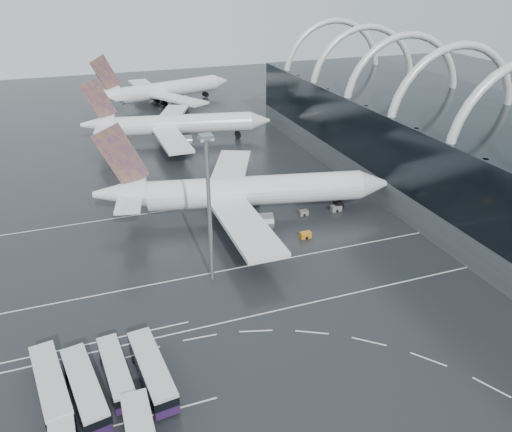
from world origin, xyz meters
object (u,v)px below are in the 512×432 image
object	(u,v)px
bus_row_near_b	(85,388)
bus_row_near_c	(116,372)
airliner_gate_b	(175,125)
floodlight_mast	(208,193)
airliner_gate_c	(162,91)
gse_cart_belly_d	(336,208)
gse_cart_belly_a	(305,235)
bus_row_near_a	(51,386)
bus_row_near_d	(152,370)
airliner_main	(241,192)
gse_cart_belly_b	(303,213)

from	to	relation	value
bus_row_near_b	bus_row_near_c	xyz separation A→B (m)	(3.96, 1.84, -0.21)
airliner_gate_b	floodlight_mast	distance (m)	80.02
airliner_gate_c	gse_cart_belly_d	xyz separation A→B (m)	(18.42, -109.54, -4.64)
gse_cart_belly_a	floodlight_mast	bearing A→B (deg)	-159.92
airliner_gate_b	gse_cart_belly_d	bearing A→B (deg)	-58.43
bus_row_near_a	bus_row_near_d	size ratio (longest dim) A/B	1.02
bus_row_near_c	gse_cart_belly_a	size ratio (longest dim) A/B	5.58
gse_cart_belly_a	airliner_gate_c	bearing A→B (deg)	93.29
airliner_main	airliner_gate_b	distance (m)	56.60
bus_row_near_b	bus_row_near_d	xyz separation A→B (m)	(8.38, 0.25, 0.01)
airliner_gate_c	bus_row_near_b	xyz separation A→B (m)	(-36.86, -147.22, -3.43)
bus_row_near_a	bus_row_near_c	xyz separation A→B (m)	(7.87, 0.05, -0.24)
bus_row_near_c	gse_cart_belly_a	bearing A→B (deg)	-61.52
airliner_gate_c	bus_row_near_a	world-z (taller)	airliner_gate_c
bus_row_near_b	floodlight_mast	bearing A→B (deg)	-56.61
bus_row_near_b	floodlight_mast	distance (m)	33.72
bus_row_near_a	floodlight_mast	bearing A→B (deg)	-63.22
gse_cart_belly_b	airliner_gate_b	bearing A→B (deg)	104.34
bus_row_near_a	gse_cart_belly_b	bearing A→B (deg)	-64.16
bus_row_near_c	bus_row_near_d	size ratio (longest dim) A/B	0.88
gse_cart_belly_b	gse_cart_belly_d	bearing A→B (deg)	-4.68
bus_row_near_d	airliner_gate_b	bearing A→B (deg)	-19.29
airliner_gate_c	bus_row_near_d	world-z (taller)	airliner_gate_c
bus_row_near_b	bus_row_near_a	bearing A→B (deg)	55.47
gse_cart_belly_a	bus_row_near_a	bearing A→B (deg)	-150.46
airliner_main	airliner_gate_b	size ratio (longest dim) A/B	1.10
gse_cart_belly_b	airliner_main	bearing A→B (deg)	159.96
airliner_gate_c	gse_cart_belly_b	size ratio (longest dim) A/B	29.37
bus_row_near_b	bus_row_near_c	distance (m)	4.37
airliner_gate_b	gse_cart_belly_a	world-z (taller)	airliner_gate_b
bus_row_near_c	bus_row_near_d	xyz separation A→B (m)	(4.42, -1.59, 0.22)
bus_row_near_a	gse_cart_belly_d	distance (m)	69.24
floodlight_mast	gse_cart_belly_a	distance (m)	27.83
gse_cart_belly_a	gse_cart_belly_d	world-z (taller)	gse_cart_belly_d
floodlight_mast	gse_cart_belly_b	world-z (taller)	floodlight_mast
airliner_gate_c	bus_row_near_a	xyz separation A→B (m)	(-40.78, -145.43, -3.40)
bus_row_near_a	gse_cart_belly_a	size ratio (longest dim) A/B	6.42
bus_row_near_a	bus_row_near_c	size ratio (longest dim) A/B	1.15
airliner_main	bus_row_near_c	xyz separation A→B (m)	(-30.93, -41.11, -3.78)
airliner_gate_c	gse_cart_belly_b	xyz separation A→B (m)	(10.78, -108.92, -4.74)
bus_row_near_b	bus_row_near_d	bearing A→B (deg)	-98.21
floodlight_mast	gse_cart_belly_d	world-z (taller)	floodlight_mast
gse_cart_belly_a	gse_cart_belly_b	bearing A→B (deg)	67.39
bus_row_near_a	bus_row_near_b	size ratio (longest dim) A/B	1.02
airliner_main	floodlight_mast	size ratio (longest dim) A/B	2.44
bus_row_near_d	gse_cart_belly_a	bearing A→B (deg)	-56.97
bus_row_near_a	bus_row_near_b	distance (m)	4.31
airliner_gate_c	gse_cart_belly_a	bearing A→B (deg)	-104.18
bus_row_near_c	bus_row_near_b	bearing A→B (deg)	109.30
bus_row_near_a	gse_cart_belly_d	bearing A→B (deg)	-68.24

